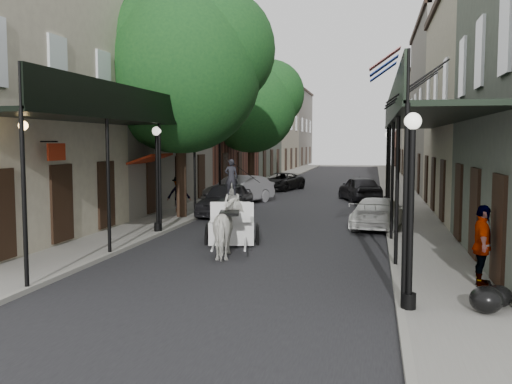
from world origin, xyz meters
The scene contains 24 objects.
ground centered at (0.00, 0.00, 0.00)m, with size 140.00×140.00×0.00m, color gray.
road centered at (0.00, 20.00, 0.01)m, with size 8.00×90.00×0.01m, color black.
sidewalk_left centered at (-5.00, 20.00, 0.06)m, with size 2.20×90.00×0.12m, color gray.
sidewalk_right centered at (5.00, 20.00, 0.06)m, with size 2.20×90.00×0.12m, color gray.
building_row_left centered at (-8.60, 30.00, 5.25)m, with size 5.00×80.00×10.50m, color #BCB396.
building_row_right centered at (8.60, 30.00, 5.25)m, with size 5.00×80.00×10.50m, color slate.
gallery_left centered at (-4.79, 6.98, 4.05)m, with size 2.20×18.05×4.88m.
gallery_right centered at (4.79, 6.98, 4.05)m, with size 2.20×18.05×4.88m.
tree_near centered at (-4.20, 10.18, 6.49)m, with size 7.31×6.80×9.63m.
tree_far centered at (-4.25, 24.18, 5.84)m, with size 6.45×6.00×8.61m.
lamppost_right_near centered at (4.10, -2.00, 2.05)m, with size 0.32×0.32×3.71m.
lamppost_left centered at (-4.10, 6.00, 2.05)m, with size 0.32×0.32×3.71m.
lamppost_right_far centered at (4.10, 18.00, 2.05)m, with size 0.32×0.32×3.71m.
horse centered at (-0.61, 2.64, 0.83)m, with size 0.90×1.97×1.66m, color silver.
carriage centered at (-1.15, 5.17, 1.08)m, with size 2.00×2.69×2.78m.
pedestrian_walking centered at (-2.00, 8.61, 0.84)m, with size 0.82×0.64×1.69m, color #AEADA4.
pedestrian_sidewalk_left centered at (-5.23, 11.45, 0.95)m, with size 1.07×0.61×1.65m, color gray.
pedestrian_sidewalk_right centered at (5.76, 0.04, 1.02)m, with size 1.06×0.44×1.80m, color gray.
car_left_near centered at (-3.06, 11.54, 0.74)m, with size 1.75×4.34×1.48m, color black.
car_left_mid centered at (-3.60, 16.49, 0.75)m, with size 1.58×4.54×1.50m, color #9A999E.
car_left_far centered at (-2.81, 25.38, 0.60)m, with size 1.99×4.31×1.20m, color black.
car_right_near centered at (3.60, 9.00, 0.60)m, with size 1.69×4.15×1.20m, color white.
car_right_far centered at (2.66, 19.00, 0.72)m, with size 1.69×4.21×1.43m, color black.
trash_bags centered at (5.60, -1.84, 0.36)m, with size 0.87×1.02×0.52m.
Camera 1 is at (3.41, -12.99, 3.28)m, focal length 40.00 mm.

